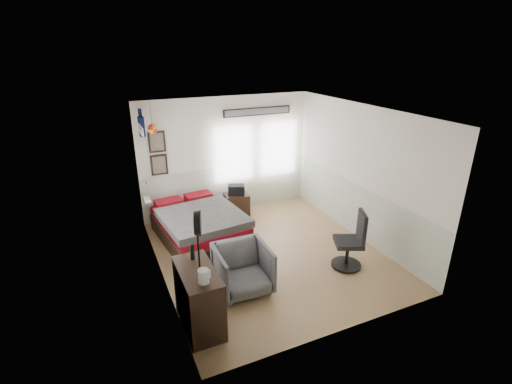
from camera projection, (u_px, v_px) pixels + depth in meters
ground_plane at (269, 254)px, 7.10m from camera, size 4.00×4.50×0.01m
room_shell at (262, 172)px, 6.63m from camera, size 4.02×4.52×2.71m
wall_decor at (180, 131)px, 7.56m from camera, size 3.55×1.32×1.44m
bed at (199, 226)px, 7.50m from camera, size 1.66×2.20×0.66m
dresser at (199, 298)px, 5.16m from camera, size 0.48×1.00×0.90m
armchair at (243, 269)px, 5.93m from camera, size 0.86×0.88×0.78m
nightstand at (237, 205)px, 8.60m from camera, size 0.58×0.48×0.54m
task_chair at (351, 245)px, 6.55m from camera, size 0.63×0.63×1.07m
kettle at (204, 276)px, 4.71m from camera, size 0.17×0.14×0.19m
bottle at (192, 251)px, 5.21m from camera, size 0.06×0.06×0.25m
stand_fan at (198, 224)px, 4.85m from camera, size 0.19×0.33×0.84m
black_bag at (236, 190)px, 8.46m from camera, size 0.44×0.36×0.22m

